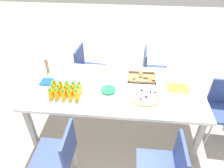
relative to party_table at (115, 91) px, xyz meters
name	(u,v)px	position (x,y,z in m)	size (l,w,h in m)	color
ground_plane	(114,128)	(0.00, 0.00, -0.69)	(12.00, 12.00, 0.00)	#B2A899
party_table	(115,91)	(0.00, 0.00, 0.00)	(2.12, 0.98, 0.75)	white
chair_far_right	(151,70)	(0.52, 0.82, -0.19)	(0.40, 0.40, 0.83)	#33478C
chair_near_left	(59,154)	(-0.49, -0.81, -0.19)	(0.40, 0.40, 0.83)	#33478C
chair_near_right	(165,166)	(0.55, -0.85, -0.19)	(0.40, 0.40, 0.83)	#33478C
chair_far_left	(87,67)	(-0.52, 0.82, -0.19)	(0.44, 0.44, 0.83)	#33478C
chair_end	(224,106)	(1.39, 0.06, -0.19)	(0.42, 0.42, 0.83)	#33478C
juice_bottle_0	(51,94)	(-0.70, -0.27, 0.12)	(0.06, 0.06, 0.14)	#FAAD14
juice_bottle_1	(56,94)	(-0.64, -0.27, 0.13)	(0.05, 0.05, 0.15)	#FAAD14
juice_bottle_2	(63,95)	(-0.56, -0.28, 0.13)	(0.05, 0.05, 0.14)	#F9AE14
juice_bottle_3	(70,95)	(-0.48, -0.27, 0.13)	(0.05, 0.05, 0.14)	#FAAF14
juice_bottle_4	(77,95)	(-0.41, -0.27, 0.13)	(0.06, 0.06, 0.15)	#F9AE14
juice_bottle_5	(53,90)	(-0.70, -0.20, 0.13)	(0.05, 0.05, 0.14)	#F9AC14
juice_bottle_6	(59,90)	(-0.64, -0.20, 0.13)	(0.06, 0.06, 0.14)	#F9AC14
juice_bottle_7	(66,91)	(-0.55, -0.20, 0.12)	(0.05, 0.05, 0.14)	#F9AE14
juice_bottle_8	(71,91)	(-0.49, -0.20, 0.13)	(0.05, 0.05, 0.15)	#F9AF14
juice_bottle_9	(78,91)	(-0.41, -0.20, 0.13)	(0.06, 0.06, 0.15)	#FAAC14
juice_bottle_10	(55,86)	(-0.70, -0.13, 0.13)	(0.06, 0.06, 0.15)	#FAAC14
juice_bottle_11	(61,86)	(-0.63, -0.13, 0.13)	(0.05, 0.05, 0.14)	#FAAD14
juice_bottle_12	(67,87)	(-0.55, -0.13, 0.13)	(0.05, 0.05, 0.15)	#F9AB14
juice_bottle_13	(74,87)	(-0.48, -0.12, 0.12)	(0.06, 0.06, 0.13)	#F9AC14
juice_bottle_14	(80,88)	(-0.41, -0.13, 0.13)	(0.05, 0.05, 0.14)	#FAAE14
fruit_pizza	(145,95)	(0.36, -0.13, 0.07)	(0.37, 0.37, 0.05)	tan
snack_tray	(143,78)	(0.34, 0.22, 0.07)	(0.36, 0.23, 0.04)	olive
plate_stack	(108,90)	(-0.07, -0.08, 0.07)	(0.18, 0.18, 0.02)	#1E8C4C
napkin_stack	(47,82)	(-0.87, 0.02, 0.07)	(0.15, 0.15, 0.02)	#194CA5
cardboard_tube	(47,66)	(-0.93, 0.25, 0.16)	(0.04, 0.04, 0.20)	#9E7A56
paper_folder	(178,88)	(0.76, 0.06, 0.06)	(0.26, 0.20, 0.01)	yellow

